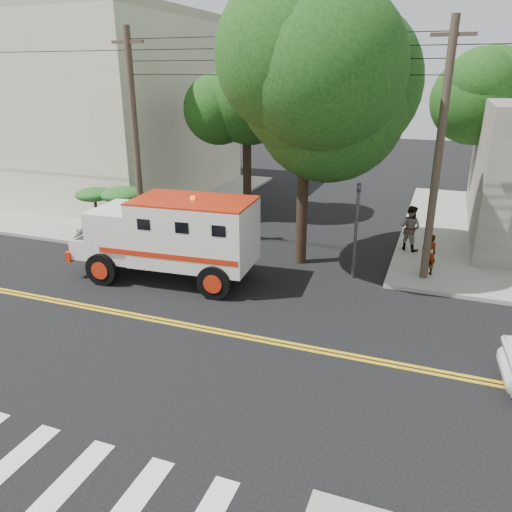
% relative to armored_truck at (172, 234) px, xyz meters
% --- Properties ---
extents(ground, '(100.00, 100.00, 0.00)m').
position_rel_armored_truck_xyz_m(ground, '(2.45, -3.15, -1.76)').
color(ground, black).
rests_on(ground, ground).
extents(sidewalk_nw, '(17.00, 17.00, 0.15)m').
position_rel_armored_truck_xyz_m(sidewalk_nw, '(-11.05, 10.35, -1.69)').
color(sidewalk_nw, gray).
rests_on(sidewalk_nw, ground).
extents(building_left, '(16.00, 14.00, 10.00)m').
position_rel_armored_truck_xyz_m(building_left, '(-13.05, 11.85, 3.39)').
color(building_left, beige).
rests_on(building_left, sidewalk_nw).
extents(utility_pole_left, '(0.28, 0.28, 9.00)m').
position_rel_armored_truck_xyz_m(utility_pole_left, '(-3.15, 2.85, 2.74)').
color(utility_pole_left, '#382D23').
rests_on(utility_pole_left, ground).
extents(utility_pole_right, '(0.28, 0.28, 9.00)m').
position_rel_armored_truck_xyz_m(utility_pole_right, '(8.75, 3.05, 2.74)').
color(utility_pole_right, '#382D23').
rests_on(utility_pole_right, ground).
extents(tree_main, '(6.08, 5.70, 9.85)m').
position_rel_armored_truck_xyz_m(tree_main, '(4.39, 3.06, 5.44)').
color(tree_main, black).
rests_on(tree_main, ground).
extents(tree_left, '(4.48, 4.20, 7.70)m').
position_rel_armored_truck_xyz_m(tree_left, '(-0.23, 8.63, 3.97)').
color(tree_left, black).
rests_on(tree_left, ground).
extents(tree_right, '(4.80, 4.50, 8.20)m').
position_rel_armored_truck_xyz_m(tree_right, '(11.29, 12.62, 4.33)').
color(tree_right, black).
rests_on(tree_right, ground).
extents(traffic_signal, '(0.15, 0.18, 3.60)m').
position_rel_armored_truck_xyz_m(traffic_signal, '(6.25, 2.45, 0.46)').
color(traffic_signal, '#3F3F42').
rests_on(traffic_signal, ground).
extents(accessibility_sign, '(0.45, 0.10, 2.02)m').
position_rel_armored_truck_xyz_m(accessibility_sign, '(-3.75, 3.02, -0.40)').
color(accessibility_sign, '#3F3F42').
rests_on(accessibility_sign, ground).
extents(palm_planter, '(3.52, 2.63, 2.36)m').
position_rel_armored_truck_xyz_m(palm_planter, '(-4.99, 3.47, -0.12)').
color(palm_planter, '#1E3314').
rests_on(palm_planter, sidewalk_nw).
extents(armored_truck, '(6.97, 3.17, 3.10)m').
position_rel_armored_truck_xyz_m(armored_truck, '(0.00, 0.00, 0.00)').
color(armored_truck, silver).
rests_on(armored_truck, ground).
extents(pedestrian_a, '(0.69, 0.60, 1.59)m').
position_rel_armored_truck_xyz_m(pedestrian_a, '(8.84, 3.37, -0.82)').
color(pedestrian_a, gray).
rests_on(pedestrian_a, sidewalk_ne).
extents(pedestrian_b, '(1.16, 1.06, 1.93)m').
position_rel_armored_truck_xyz_m(pedestrian_b, '(7.95, 6.06, -0.65)').
color(pedestrian_b, gray).
rests_on(pedestrian_b, sidewalk_ne).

